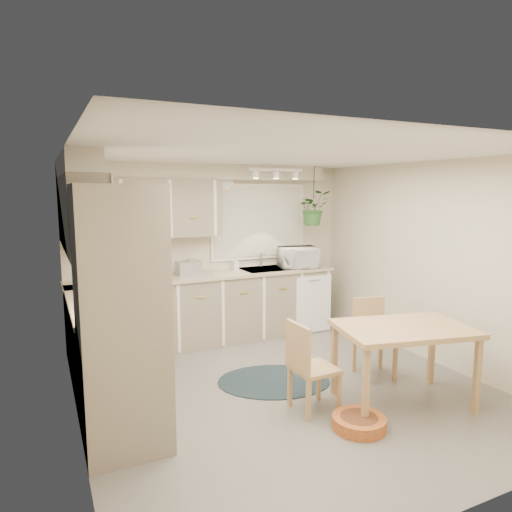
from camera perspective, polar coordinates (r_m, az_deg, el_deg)
name	(u,v)px	position (r m, az deg, el deg)	size (l,w,h in m)	color
floor	(285,389)	(4.96, 3.62, -16.24)	(4.20, 4.20, 0.00)	slate
ceiling	(287,154)	(4.54, 3.90, 12.57)	(4.20, 4.20, 0.00)	silver
wall_back	(214,251)	(6.49, -5.31, 0.60)	(4.00, 0.04, 2.40)	beige
wall_front	(458,335)	(3.00, 23.94, -9.00)	(4.00, 0.04, 2.40)	beige
wall_left	(73,295)	(4.04, -21.94, -4.58)	(0.04, 4.20, 2.40)	beige
wall_right	(432,263)	(5.83, 21.18, -0.78)	(0.04, 4.20, 2.40)	beige
base_cab_left	(102,346)	(5.10, -18.72, -10.55)	(0.60, 1.85, 0.90)	gray
base_cab_back	(208,309)	(6.29, -6.00, -6.62)	(3.60, 0.60, 0.90)	gray
counter_left	(101,302)	(4.98, -18.85, -5.41)	(0.64, 1.89, 0.04)	tan
counter_back	(208,275)	(6.18, -6.03, -2.42)	(3.64, 0.64, 0.04)	tan
oven_stack	(122,320)	(3.75, -16.44, -7.66)	(0.65, 0.65, 2.10)	gray
wall_oven_face	(162,315)	(3.80, -11.64, -7.25)	(0.02, 0.56, 0.58)	white
upper_cab_left	(81,213)	(4.97, -21.05, 5.02)	(0.35, 2.00, 0.75)	gray
upper_cab_back	(144,209)	(6.00, -13.86, 5.77)	(2.00, 0.35, 0.75)	gray
soffit_left	(76,165)	(4.96, -21.63, 10.48)	(0.30, 2.00, 0.20)	beige
soffit_back	(202,172)	(6.23, -6.72, 10.40)	(3.60, 0.30, 0.20)	beige
cooktop	(109,312)	(4.42, -17.85, -6.72)	(0.52, 0.58, 0.02)	white
range_hood	(105,264)	(4.32, -18.37, -0.90)	(0.40, 0.60, 0.14)	white
window_blinds	(259,222)	(6.70, 0.38, 4.30)	(1.40, 0.02, 1.00)	silver
window_frame	(259,222)	(6.71, 0.34, 4.31)	(1.50, 0.02, 1.10)	white
sink	(267,272)	(6.54, 1.40, -1.97)	(0.70, 0.48, 0.10)	#9A9CA1
dishwasher_front	(314,304)	(6.67, 7.23, -6.01)	(0.58, 0.01, 0.83)	white
track_light_bar	(276,170)	(6.22, 2.50, 10.73)	(0.80, 0.04, 0.04)	white
wall_clock	(224,181)	(6.46, -4.07, 9.29)	(0.30, 0.30, 0.03)	gold
dining_table	(402,365)	(4.73, 17.82, -12.85)	(1.23, 0.82, 0.77)	tan
chair_left	(314,366)	(4.41, 7.30, -13.48)	(0.40, 0.40, 0.86)	tan
chair_back	(375,339)	(5.29, 14.63, -9.96)	(0.40, 0.40, 0.86)	tan
braided_rug	(274,381)	(5.13, 2.25, -15.34)	(1.22, 0.92, 0.01)	black
pet_bed	(359,423)	(4.31, 12.74, -19.65)	(0.47, 0.47, 0.11)	#C77627
microwave	(298,255)	(6.64, 5.30, 0.12)	(0.55, 0.30, 0.37)	white
soap_bottle	(235,267)	(6.48, -2.64, -1.34)	(0.08, 0.18, 0.08)	white
hanging_plant	(313,212)	(6.71, 7.20, 5.50)	(0.45, 0.50, 0.39)	#2D5F26
coffee_maker	(137,268)	(5.92, -14.70, -1.44)	(0.17, 0.21, 0.30)	black
toaster	(189,268)	(6.11, -8.42, -1.51)	(0.31, 0.18, 0.19)	#9A9CA1
knife_block	(191,267)	(6.15, -8.08, -1.35)	(0.09, 0.09, 0.20)	tan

